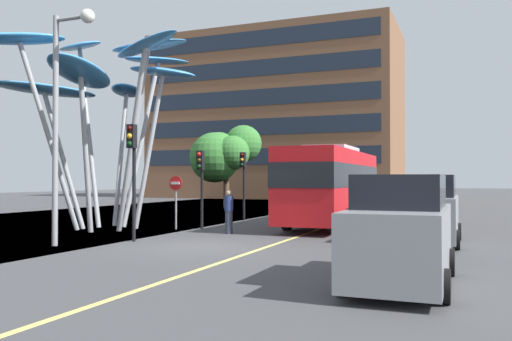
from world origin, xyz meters
TOP-DOWN VIEW (x-y plane):
  - ground at (-0.68, 0.00)m, footprint 120.00×240.00m
  - red_bus at (2.15, 8.74)m, footprint 2.83×10.16m
  - leaf_sculpture at (-6.49, 3.68)m, footprint 9.79×9.46m
  - traffic_light_kerb_near at (-2.66, 0.29)m, footprint 0.28×0.42m
  - traffic_light_kerb_far at (-2.68, 5.25)m, footprint 0.28×0.42m
  - traffic_light_island_mid at (-3.20, 11.02)m, footprint 0.28×0.42m
  - car_parked_near at (6.63, -3.86)m, footprint 1.93×4.53m
  - car_parked_mid at (6.64, 3.50)m, footprint 2.00×4.33m
  - street_lamp at (-3.94, -1.55)m, footprint 1.55×0.44m
  - tree_pavement_near at (-9.24, 21.25)m, footprint 4.82×5.11m
  - pedestrian at (-0.74, 3.89)m, footprint 0.34×0.34m
  - no_entry_sign at (-3.54, 4.65)m, footprint 0.60×0.12m
  - backdrop_building at (-12.94, 43.58)m, footprint 27.76×13.05m

SIDE VIEW (x-z plane):
  - ground at x=-0.68m, z-range -0.10..0.00m
  - pedestrian at x=-0.74m, z-range 0.00..1.69m
  - car_parked_near at x=6.63m, z-range -0.06..2.14m
  - car_parked_mid at x=6.64m, z-range -0.06..2.18m
  - no_entry_sign at x=-3.54m, z-range 0.38..2.63m
  - red_bus at x=2.15m, z-range 0.17..3.75m
  - traffic_light_kerb_far at x=-2.68m, z-range 0.75..4.06m
  - traffic_light_island_mid at x=-3.20m, z-range 0.80..4.33m
  - traffic_light_kerb_near at x=-2.66m, z-range 0.88..4.83m
  - tree_pavement_near at x=-9.24m, z-range 0.99..7.25m
  - street_lamp at x=-3.94m, z-range 1.03..8.41m
  - leaf_sculpture at x=-6.49m, z-range 2.04..10.88m
  - backdrop_building at x=-12.94m, z-range 0.00..18.73m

